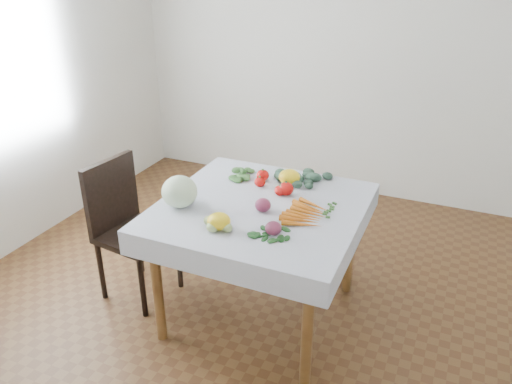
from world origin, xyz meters
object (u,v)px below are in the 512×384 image
table (261,221)px  heirloom_back (289,177)px  cabbage (180,192)px  carrot_bunch (306,214)px  chair (126,220)px

table → heirloom_back: size_ratio=7.59×
table → cabbage: (-0.41, -0.19, 0.19)m
table → carrot_bunch: bearing=-5.1°
heirloom_back → carrot_bunch: bearing=-57.5°
carrot_bunch → chair: bearing=-175.9°
table → cabbage: cabbage is taller
carrot_bunch → heirloom_back: bearing=122.5°
table → heirloom_back: heirloom_back is taller
chair → cabbage: 0.58m
chair → cabbage: bearing=-9.9°
carrot_bunch → table: bearing=174.9°
table → chair: 0.90m
heirloom_back → carrot_bunch: heirloom_back is taller
heirloom_back → table: bearing=-98.2°
table → carrot_bunch: 0.30m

